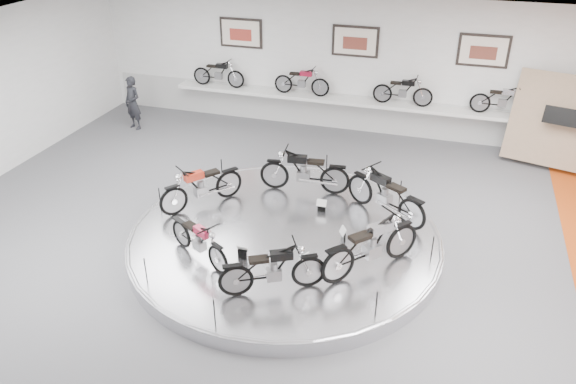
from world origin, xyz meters
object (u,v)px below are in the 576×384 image
(bike_f, at_px, (371,245))
(shelf, at_px, (350,101))
(bike_b, at_px, (304,171))
(display_platform, at_px, (285,239))
(visitor, at_px, (133,103))
(bike_c, at_px, (201,186))
(bike_e, at_px, (273,269))
(bike_a, at_px, (386,194))
(bike_d, at_px, (199,240))

(bike_f, bearing_deg, shelf, 56.10)
(shelf, relative_size, bike_b, 6.16)
(display_platform, xyz_separation_m, visitor, (-6.37, 4.81, 0.66))
(shelf, distance_m, bike_c, 6.22)
(bike_e, bearing_deg, bike_b, 68.61)
(bike_b, bearing_deg, display_platform, 87.48)
(bike_b, height_order, bike_f, bike_f)
(bike_c, bearing_deg, shelf, -162.56)
(shelf, xyz_separation_m, bike_c, (-2.09, -5.86, -0.19))
(bike_a, bearing_deg, display_platform, 67.32)
(bike_b, bearing_deg, bike_a, 157.97)
(bike_d, bearing_deg, visitor, 158.89)
(bike_b, xyz_separation_m, bike_e, (0.49, -3.72, -0.05))
(display_platform, height_order, bike_f, bike_f)
(bike_d, bearing_deg, bike_e, 12.41)
(shelf, height_order, bike_d, bike_d)
(shelf, distance_m, bike_a, 5.40)
(display_platform, relative_size, shelf, 0.58)
(bike_a, bearing_deg, bike_e, 96.60)
(visitor, bearing_deg, bike_f, -14.18)
(bike_b, xyz_separation_m, bike_f, (2.00, -2.59, 0.02))
(bike_b, xyz_separation_m, visitor, (-6.25, 2.93, -0.01))
(bike_a, bearing_deg, visitor, 8.51)
(bike_f, bearing_deg, bike_d, 142.69)
(shelf, height_order, bike_a, bike_a)
(bike_a, height_order, bike_f, bike_f)
(bike_d, distance_m, bike_e, 1.71)
(bike_a, relative_size, bike_c, 1.05)
(display_platform, height_order, visitor, visitor)
(bike_f, height_order, visitor, visitor)
(bike_e, distance_m, bike_f, 1.89)
(display_platform, distance_m, bike_b, 2.00)
(bike_d, bearing_deg, bike_f, 40.70)
(shelf, xyz_separation_m, visitor, (-6.37, -1.59, -0.19))
(bike_a, xyz_separation_m, visitor, (-8.20, 3.48, -0.02))
(bike_a, bearing_deg, bike_c, 42.75)
(bike_a, distance_m, bike_d, 4.10)
(display_platform, xyz_separation_m, bike_f, (1.88, -0.71, 0.70))
(bike_a, relative_size, bike_b, 1.01)
(bike_d, relative_size, bike_f, 0.80)
(bike_d, relative_size, bike_e, 0.92)
(shelf, height_order, visitor, visitor)
(bike_f, bearing_deg, bike_b, 79.00)
(display_platform, relative_size, bike_e, 3.95)
(bike_f, bearing_deg, display_platform, 110.71)
(bike_a, distance_m, bike_e, 3.49)
(bike_a, relative_size, bike_d, 1.21)
(bike_c, relative_size, bike_f, 0.92)
(bike_b, height_order, bike_e, bike_b)
(display_platform, bearing_deg, bike_a, 35.81)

